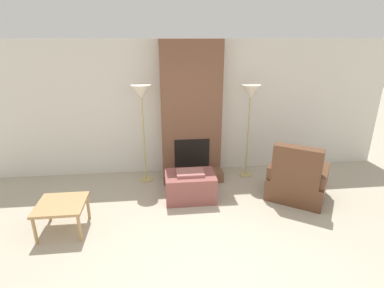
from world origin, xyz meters
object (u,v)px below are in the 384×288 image
(ottoman, at_px, (190,186))
(armchair, at_px, (296,183))
(side_table, at_px, (61,207))
(floor_lamp_right, at_px, (251,97))
(floor_lamp_left, at_px, (141,98))

(ottoman, height_order, armchair, armchair)
(armchair, bearing_deg, side_table, 41.85)
(armchair, bearing_deg, floor_lamp_right, -25.52)
(floor_lamp_left, height_order, floor_lamp_right, floor_lamp_left)
(armchair, bearing_deg, floor_lamp_left, 12.99)
(ottoman, relative_size, floor_lamp_right, 0.46)
(armchair, relative_size, side_table, 1.83)
(side_table, bearing_deg, ottoman, 19.95)
(side_table, height_order, floor_lamp_left, floor_lamp_left)
(ottoman, height_order, floor_lamp_left, floor_lamp_left)
(floor_lamp_left, bearing_deg, armchair, -21.39)
(armchair, height_order, floor_lamp_left, floor_lamp_left)
(ottoman, bearing_deg, side_table, -160.05)
(armchair, height_order, floor_lamp_right, floor_lamp_right)
(floor_lamp_left, bearing_deg, side_table, -126.83)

